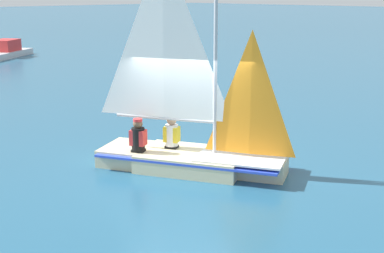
{
  "coord_description": "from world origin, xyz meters",
  "views": [
    {
      "loc": [
        -8.24,
        8.13,
        3.93
      ],
      "look_at": [
        0.0,
        0.0,
        1.0
      ],
      "focal_mm": 50.0,
      "sensor_mm": 36.0,
      "label": 1
    }
  ],
  "objects": [
    {
      "name": "motorboat_distant",
      "position": [
        23.19,
        -6.71,
        0.37
      ],
      "size": [
        3.94,
        4.76,
        1.07
      ],
      "rotation": [
        0.0,
        0.0,
        5.32
      ],
      "color": "silver",
      "rests_on": "ground_plane"
    },
    {
      "name": "sailor_crew",
      "position": [
        0.89,
        0.83,
        0.63
      ],
      "size": [
        0.42,
        0.4,
        1.16
      ],
      "rotation": [
        0.0,
        0.0,
        3.61
      ],
      "color": "black",
      "rests_on": "ground_plane"
    },
    {
      "name": "ground_plane",
      "position": [
        0.0,
        0.0,
        0.0
      ],
      "size": [
        260.0,
        260.0,
        0.0
      ],
      "primitive_type": "plane",
      "color": "#235675"
    },
    {
      "name": "sailboat_main",
      "position": [
        0.05,
        0.03,
        0.71
      ],
      "size": [
        4.39,
        3.23,
        5.03
      ],
      "rotation": [
        0.0,
        0.0,
        3.61
      ],
      "color": "beige",
      "rests_on": "ground_plane"
    },
    {
      "name": "sailor_helm",
      "position": [
        0.58,
        0.09,
        0.63
      ],
      "size": [
        0.42,
        0.4,
        1.16
      ],
      "rotation": [
        0.0,
        0.0,
        3.61
      ],
      "color": "black",
      "rests_on": "ground_plane"
    }
  ]
}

